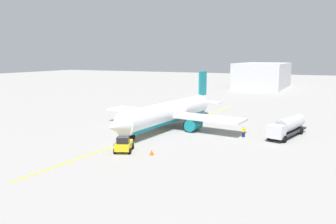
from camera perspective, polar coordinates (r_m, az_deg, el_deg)
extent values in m
plane|color=#9E9B96|center=(60.76, 0.00, -2.79)|extent=(400.00, 400.00, 0.00)
cylinder|color=white|center=(60.19, 0.00, -0.06)|extent=(25.87, 6.93, 3.86)
cube|color=teal|center=(60.38, 0.00, -1.06)|extent=(24.38, 6.06, 1.08)
cone|color=white|center=(48.94, -8.87, -2.44)|extent=(3.98, 4.11, 3.71)
cone|color=white|center=(73.08, 6.22, 1.91)|extent=(5.34, 3.86, 3.28)
cube|color=teal|center=(72.02, 6.03, 4.95)|extent=(3.22, 0.74, 5.20)
cube|color=white|center=(72.44, 5.98, 1.85)|extent=(3.40, 8.63, 0.24)
cube|color=white|center=(61.11, 0.50, -0.38)|extent=(8.12, 28.18, 0.36)
cylinder|color=teal|center=(58.15, 4.46, -2.18)|extent=(3.43, 2.47, 2.10)
cylinder|color=teal|center=(63.53, -3.88, -1.16)|extent=(3.43, 2.47, 2.10)
cylinder|color=#4C4C51|center=(51.99, -6.26, -3.67)|extent=(0.24, 0.24, 1.22)
cylinder|color=black|center=(52.14, -6.25, -4.32)|extent=(1.14, 0.53, 1.10)
cylinder|color=#4C4C51|center=(60.92, 3.07, -1.66)|extent=(0.24, 0.24, 1.22)
cylinder|color=black|center=(61.04, 3.07, -2.22)|extent=(1.14, 0.53, 1.10)
cylinder|color=#4C4C51|center=(63.55, -1.03, -1.17)|extent=(0.24, 0.24, 1.22)
cylinder|color=black|center=(63.66, -1.03, -1.71)|extent=(1.14, 0.53, 1.10)
cube|color=#2D2D33|center=(58.07, 20.07, -3.26)|extent=(10.99, 5.27, 0.30)
cube|color=silver|center=(53.35, 18.23, -3.22)|extent=(2.57, 2.85, 2.00)
cube|color=black|center=(52.45, 17.88, -2.97)|extent=(0.69, 1.97, 0.90)
cylinder|color=silver|center=(58.36, 20.35, -1.91)|extent=(8.24, 4.33, 2.30)
cylinder|color=black|center=(53.51, 19.57, -4.47)|extent=(1.15, 0.63, 1.10)
cylinder|color=black|center=(54.42, 17.12, -4.10)|extent=(1.15, 0.63, 1.10)
cylinder|color=black|center=(60.26, 22.10, -3.08)|extent=(1.15, 0.63, 1.10)
cylinder|color=black|center=(61.06, 19.88, -2.78)|extent=(1.15, 0.63, 1.10)
cube|color=yellow|center=(46.34, -7.65, -5.74)|extent=(4.09, 3.20, 0.90)
cube|color=black|center=(45.64, -7.79, -4.82)|extent=(1.90, 2.01, 0.90)
cylinder|color=black|center=(47.88, -8.53, -5.82)|extent=(0.85, 0.58, 0.80)
cylinder|color=black|center=(47.53, -6.16, -5.88)|extent=(0.85, 0.58, 0.80)
cylinder|color=black|center=(45.44, -9.19, -6.68)|extent=(0.85, 0.58, 0.80)
cylinder|color=black|center=(45.06, -6.69, -6.76)|extent=(0.85, 0.58, 0.80)
cube|color=navy|center=(55.36, 12.94, -3.82)|extent=(0.52, 0.45, 0.85)
cube|color=yellow|center=(55.20, 12.96, -3.09)|extent=(0.61, 0.52, 0.60)
sphere|color=tan|center=(55.11, 12.98, -2.64)|extent=(0.24, 0.24, 0.24)
cone|color=#F2590F|center=(44.44, -2.84, -7.00)|extent=(0.64, 0.64, 0.71)
cube|color=silver|center=(144.86, 16.09, 6.12)|extent=(32.53, 19.93, 10.28)
cube|color=#4C515B|center=(147.12, 12.51, 5.71)|extent=(22.16, 1.21, 6.79)
cube|color=yellow|center=(60.76, 0.00, -2.78)|extent=(62.25, 7.86, 0.01)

